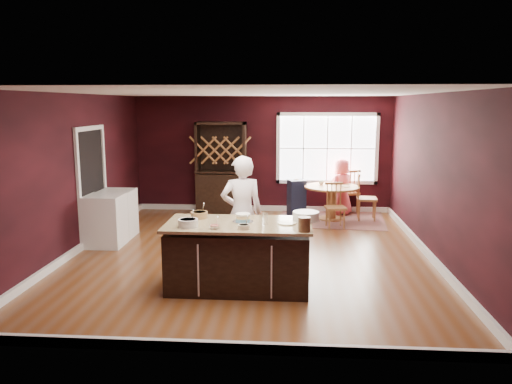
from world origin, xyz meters
TOP-DOWN VIEW (x-y plane):
  - room_shell at (0.00, 0.00)m, footprint 7.00×7.00m
  - window at (1.50, 3.47)m, footprint 2.36×0.10m
  - doorway at (-2.97, 0.60)m, footprint 0.08×1.26m
  - kitchen_island at (-0.03, -1.61)m, footprint 1.99×1.04m
  - dining_table at (1.57, 2.64)m, footprint 1.20×1.20m
  - baker at (-0.07, -0.81)m, footprint 0.73×0.57m
  - layer_cake at (0.02, -1.55)m, footprint 0.29×0.29m
  - bowl_blue at (-0.68, -1.86)m, footprint 0.27×0.27m
  - bowl_yellow at (-0.62, -1.34)m, footprint 0.24×0.24m
  - bowl_pink at (-0.31, -1.94)m, footprint 0.14×0.14m
  - bowl_olive at (0.07, -1.93)m, footprint 0.16×0.16m
  - drinking_glass at (0.33, -1.67)m, footprint 0.08×0.08m
  - dinner_plate at (0.63, -1.60)m, footprint 0.26×0.26m
  - white_tub at (0.89, -1.39)m, footprint 0.37×0.37m
  - stoneware_crock at (0.85, -2.01)m, footprint 0.16×0.16m
  - rug at (1.57, 2.64)m, footprint 2.44×1.96m
  - chair_east at (2.33, 2.65)m, footprint 0.45×0.47m
  - chair_south at (1.59, 1.88)m, footprint 0.45×0.43m
  - chair_north at (1.99, 3.38)m, footprint 0.58×0.57m
  - seated_woman at (1.83, 3.13)m, footprint 0.75×0.72m
  - high_chair at (0.80, 2.89)m, footprint 0.44×0.44m
  - toddler at (0.82, 2.99)m, footprint 0.18×0.14m
  - table_plate at (1.84, 2.59)m, footprint 0.20×0.20m
  - table_cup at (1.34, 2.81)m, footprint 0.13×0.13m
  - hutch at (-0.95, 3.22)m, footprint 1.15×0.48m
  - washer at (-2.64, 0.28)m, footprint 0.64×0.62m
  - dryer at (-2.64, 0.92)m, footprint 0.62×0.60m

SIDE VIEW (x-z plane):
  - rug at x=1.57m, z-range 0.00..0.01m
  - high_chair at x=0.80m, z-range 0.00..0.88m
  - kitchen_island at x=-0.03m, z-range -0.02..0.90m
  - dryer at x=-2.64m, z-range 0.00..0.91m
  - washer at x=-2.64m, z-range 0.00..0.93m
  - chair_south at x=1.59m, z-range 0.00..0.94m
  - chair_north at x=1.99m, z-range 0.00..1.04m
  - chair_east at x=2.33m, z-range 0.00..1.05m
  - dining_table at x=1.57m, z-range 0.16..0.91m
  - seated_woman at x=1.83m, z-range 0.00..1.30m
  - table_plate at x=1.84m, z-range 0.75..0.76m
  - table_cup at x=1.34m, z-range 0.75..0.84m
  - toddler at x=0.82m, z-range 0.68..0.94m
  - baker at x=-0.07m, z-range 0.00..1.76m
  - dinner_plate at x=0.63m, z-range 0.92..0.94m
  - bowl_pink at x=-0.31m, z-range 0.92..0.97m
  - bowl_olive at x=0.07m, z-range 0.92..0.98m
  - bowl_yellow at x=-0.62m, z-range 0.92..1.01m
  - bowl_blue at x=-0.68m, z-range 0.92..1.02m
  - layer_cake at x=0.02m, z-range 0.92..1.04m
  - white_tub at x=0.89m, z-range 0.92..1.05m
  - drinking_glass at x=0.33m, z-range 0.92..1.08m
  - stoneware_crock at x=0.85m, z-range 0.92..1.11m
  - doorway at x=-2.97m, z-range -0.04..2.09m
  - hutch at x=-0.95m, z-range 0.00..2.12m
  - room_shell at x=0.00m, z-range -2.15..4.85m
  - window at x=1.50m, z-range 0.67..2.33m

